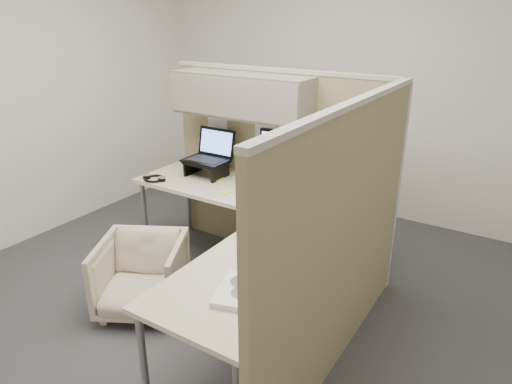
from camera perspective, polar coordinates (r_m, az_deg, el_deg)
The scene contains 20 objects.
ground at distance 3.51m, azimuth -3.68°, elevation -13.98°, with size 4.50×4.50×0.00m, color #323236.
partition_back at distance 3.78m, azimuth 0.66°, elevation 7.19°, with size 2.00×0.36×1.63m.
partition_right at distance 2.66m, azimuth 11.01°, elevation -6.19°, with size 0.07×2.03×1.63m.
desk at distance 3.19m, azimuth -0.82°, elevation -3.50°, with size 2.00×1.98×0.73m.
office_chair at distance 3.42m, azimuth -14.11°, elevation -9.68°, with size 0.58×0.55×0.60m, color beige.
monitor_left at distance 3.55m, azimuth 3.78°, elevation 4.60°, with size 0.44×0.20×0.47m.
monitor_right at distance 3.22m, azimuth 10.79°, elevation 2.45°, with size 0.38×0.29×0.47m.
laptop_station at distance 3.91m, azimuth -5.95°, elevation 4.18°, with size 0.37×0.32×0.38m.
keyboard at distance 3.29m, azimuth 2.90°, elevation -1.70°, with size 0.44×0.15×0.02m, color black.
mouse at distance 3.13m, azimuth 8.09°, elevation -3.00°, with size 0.11×0.07×0.04m, color black.
travel_mug at distance 3.49m, azimuth 6.41°, elevation 1.07°, with size 0.09×0.09×0.19m.
soda_can_green at distance 3.00m, azimuth 10.37°, elevation -3.45°, with size 0.07×0.07×0.12m, color #268C1E.
soda_can_silver at distance 3.30m, azimuth 9.28°, elevation -0.96°, with size 0.07×0.07×0.12m, color black.
sticky_note_c at distance 3.82m, azimuth -4.56°, elevation 1.55°, with size 0.08×0.08×0.01m, color yellow.
sticky_note_d at distance 3.55m, azimuth -1.23°, elevation 0.03°, with size 0.08×0.08×0.01m, color yellow.
sticky_note_b at distance 3.37m, azimuth -1.16°, elevation -1.24°, with size 0.08×0.08×0.01m, color yellow.
sticky_note_a at distance 3.55m, azimuth -3.86°, elevation -0.05°, with size 0.08×0.08×0.01m, color yellow.
headphones at distance 3.90m, azimuth -12.61°, elevation 1.68°, with size 0.21×0.19×0.03m.
paper_stack at distance 2.32m, azimuth -1.64°, elevation -12.29°, with size 0.32×0.37×0.03m.
desk_clock at distance 2.60m, azimuth 4.35°, elevation -7.68°, with size 0.07×0.09×0.08m.
Camera 1 is at (1.71, -2.29, 2.04)m, focal length 32.00 mm.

